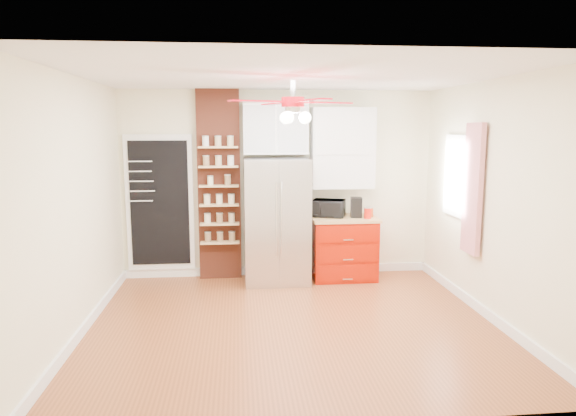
{
  "coord_description": "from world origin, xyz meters",
  "views": [
    {
      "loc": [
        -0.59,
        -5.43,
        2.16
      ],
      "look_at": [
        0.04,
        0.9,
        1.17
      ],
      "focal_mm": 32.0,
      "sensor_mm": 36.0,
      "label": 1
    }
  ],
  "objects": [
    {
      "name": "canister_right",
      "position": [
        1.29,
        1.69,
        0.96
      ],
      "size": [
        0.13,
        0.13,
        0.13
      ],
      "primitive_type": "cylinder",
      "rotation": [
        0.0,
        0.0,
        -0.3
      ],
      "color": "#B52F0A",
      "rests_on": "red_cabinet"
    },
    {
      "name": "wall_back",
      "position": [
        0.0,
        2.0,
        1.35
      ],
      "size": [
        4.5,
        0.02,
        2.7
      ],
      "primitive_type": "cube",
      "color": "#F5EFC5",
      "rests_on": "floor"
    },
    {
      "name": "wall_right",
      "position": [
        2.25,
        0.0,
        1.35
      ],
      "size": [
        0.02,
        4.0,
        2.7
      ],
      "primitive_type": "cube",
      "color": "#F5EFC5",
      "rests_on": "floor"
    },
    {
      "name": "canister_left",
      "position": [
        1.23,
        1.54,
        0.97
      ],
      "size": [
        0.11,
        0.11,
        0.15
      ],
      "primitive_type": "cylinder",
      "rotation": [
        0.0,
        0.0,
        0.08
      ],
      "color": "red",
      "rests_on": "red_cabinet"
    },
    {
      "name": "coffee_maker",
      "position": [
        1.09,
        1.67,
        1.04
      ],
      "size": [
        0.18,
        0.21,
        0.28
      ],
      "primitive_type": "cube",
      "rotation": [
        0.0,
        0.0,
        -0.16
      ],
      "color": "black",
      "rests_on": "red_cabinet"
    },
    {
      "name": "brick_pillar",
      "position": [
        -0.85,
        1.92,
        1.35
      ],
      "size": [
        0.6,
        0.16,
        2.7
      ],
      "primitive_type": "cube",
      "color": "brown",
      "rests_on": "floor"
    },
    {
      "name": "floor",
      "position": [
        0.0,
        0.0,
        0.0
      ],
      "size": [
        4.5,
        4.5,
        0.0
      ],
      "primitive_type": "plane",
      "color": "brown",
      "rests_on": "ground"
    },
    {
      "name": "upper_glass_cabinet",
      "position": [
        -0.05,
        1.82,
        2.15
      ],
      "size": [
        0.9,
        0.35,
        0.7
      ],
      "primitive_type": "cube",
      "color": "white",
      "rests_on": "wall_back"
    },
    {
      "name": "ceiling",
      "position": [
        0.0,
        0.0,
        2.7
      ],
      "size": [
        4.5,
        4.5,
        0.0
      ],
      "primitive_type": "plane",
      "color": "white",
      "rests_on": "wall_back"
    },
    {
      "name": "curtain",
      "position": [
        2.18,
        0.35,
        1.45
      ],
      "size": [
        0.06,
        0.4,
        1.55
      ],
      "primitive_type": "cube",
      "color": "red",
      "rests_on": "wall_right"
    },
    {
      "name": "red_cabinet",
      "position": [
        0.92,
        1.68,
        0.45
      ],
      "size": [
        0.94,
        0.64,
        0.9
      ],
      "color": "#A11101",
      "rests_on": "floor"
    },
    {
      "name": "toaster_oven",
      "position": [
        0.71,
        1.74,
        1.02
      ],
      "size": [
        0.52,
        0.43,
        0.25
      ],
      "primitive_type": "imported",
      "rotation": [
        0.0,
        0.0,
        -0.34
      ],
      "color": "black",
      "rests_on": "red_cabinet"
    },
    {
      "name": "window",
      "position": [
        2.23,
        0.9,
        1.55
      ],
      "size": [
        0.04,
        0.75,
        1.05
      ],
      "primitive_type": "cube",
      "color": "white",
      "rests_on": "wall_right"
    },
    {
      "name": "chalkboard",
      "position": [
        -1.7,
        1.96,
        1.1
      ],
      "size": [
        0.95,
        0.05,
        1.95
      ],
      "color": "white",
      "rests_on": "wall_back"
    },
    {
      "name": "pantry_jar_oats",
      "position": [
        -0.97,
        1.75,
        1.43
      ],
      "size": [
        0.1,
        0.1,
        0.12
      ],
      "primitive_type": "cylinder",
      "rotation": [
        0.0,
        0.0,
        0.24
      ],
      "color": "#F1E9B8",
      "rests_on": "brick_pillar"
    },
    {
      "name": "pantry_jar_beans",
      "position": [
        -0.73,
        1.76,
        1.44
      ],
      "size": [
        0.1,
        0.1,
        0.13
      ],
      "primitive_type": "cylinder",
      "rotation": [
        0.0,
        0.0,
        0.18
      ],
      "color": "olive",
      "rests_on": "brick_pillar"
    },
    {
      "name": "upper_shelf_unit",
      "position": [
        0.92,
        1.85,
        1.88
      ],
      "size": [
        0.9,
        0.3,
        1.15
      ],
      "primitive_type": "cube",
      "color": "white",
      "rests_on": "wall_back"
    },
    {
      "name": "wall_front",
      "position": [
        0.0,
        -2.0,
        1.35
      ],
      "size": [
        4.5,
        0.02,
        2.7
      ],
      "primitive_type": "cube",
      "color": "#F5EFC5",
      "rests_on": "floor"
    },
    {
      "name": "ceiling_fan",
      "position": [
        0.0,
        0.0,
        2.42
      ],
      "size": [
        1.4,
        1.4,
        0.44
      ],
      "color": "silver",
      "rests_on": "ceiling"
    },
    {
      "name": "fridge",
      "position": [
        -0.05,
        1.63,
        0.88
      ],
      "size": [
        0.9,
        0.7,
        1.75
      ],
      "primitive_type": "cube",
      "color": "#BABBC0",
      "rests_on": "floor"
    },
    {
      "name": "wall_left",
      "position": [
        -2.25,
        0.0,
        1.35
      ],
      "size": [
        0.02,
        4.0,
        2.7
      ],
      "primitive_type": "cube",
      "color": "#F5EFC5",
      "rests_on": "floor"
    }
  ]
}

